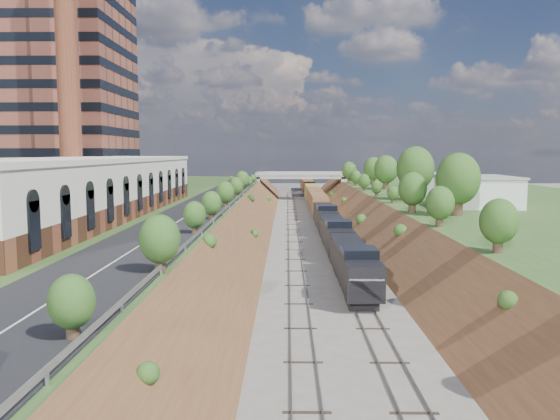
{
  "coord_description": "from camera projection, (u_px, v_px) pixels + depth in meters",
  "views": [
    {
      "loc": [
        -3.58,
        -25.8,
        12.57
      ],
      "look_at": [
        -4.39,
        36.72,
        6.0
      ],
      "focal_mm": 35.0,
      "sensor_mm": 36.0,
      "label": 1
    }
  ],
  "objects": [
    {
      "name": "tree_left_crest",
      "position": [
        190.0,
        218.0,
        46.23
      ],
      "size": [
        2.45,
        2.45,
        3.55
      ],
      "color": "#473323",
      "rests_on": "platform_left"
    },
    {
      "name": "ground",
      "position": [
        359.0,
        408.0,
        26.93
      ],
      "size": [
        400.0,
        400.0,
        0.0
      ],
      "primitive_type": "plane",
      "color": "#6B665B",
      "rests_on": "ground"
    },
    {
      "name": "road",
      "position": [
        212.0,
        201.0,
        86.26
      ],
      "size": [
        8.0,
        180.0,
        0.1
      ],
      "primitive_type": "cube",
      "color": "black",
      "rests_on": "platform_left"
    },
    {
      "name": "overpass",
      "position": [
        300.0,
        181.0,
        147.74
      ],
      "size": [
        24.5,
        8.3,
        7.4
      ],
      "color": "gray",
      "rests_on": "ground"
    },
    {
      "name": "commercial_building",
      "position": [
        80.0,
        187.0,
        64.19
      ],
      "size": [
        14.3,
        62.3,
        7.0
      ],
      "color": "brown",
      "rests_on": "platform_left"
    },
    {
      "name": "highrise_tower",
      "position": [
        57.0,
        37.0,
        95.65
      ],
      "size": [
        22.0,
        22.0,
        53.9
      ],
      "color": "brown",
      "rests_on": "platform_left"
    },
    {
      "name": "platform_left",
      "position": [
        102.0,
        216.0,
        86.76
      ],
      "size": [
        44.0,
        180.0,
        5.0
      ],
      "primitive_type": "cube",
      "color": "#325523",
      "rests_on": "ground"
    },
    {
      "name": "rail_left_track",
      "position": [
        293.0,
        232.0,
        86.62
      ],
      "size": [
        1.58,
        180.0,
        0.18
      ],
      "primitive_type": "cube",
      "color": "gray",
      "rests_on": "ground"
    },
    {
      "name": "guardrail",
      "position": [
        237.0,
        197.0,
        85.96
      ],
      "size": [
        0.1,
        171.0,
        0.7
      ],
      "color": "#99999E",
      "rests_on": "platform_left"
    },
    {
      "name": "rail_right_track",
      "position": [
        326.0,
        232.0,
        86.55
      ],
      "size": [
        1.58,
        180.0,
        0.18
      ],
      "primitive_type": "cube",
      "color": "gray",
      "rests_on": "ground"
    },
    {
      "name": "embankment_right",
      "position": [
        379.0,
        232.0,
        86.45
      ],
      "size": [
        10.0,
        180.0,
        10.0
      ],
      "primitive_type": "cube",
      "rotation": [
        0.0,
        0.79,
        0.0
      ],
      "color": "brown",
      "rests_on": "ground"
    },
    {
      "name": "embankment_left",
      "position": [
        240.0,
        232.0,
        86.74
      ],
      "size": [
        10.0,
        180.0,
        10.0
      ],
      "primitive_type": "cube",
      "rotation": [
        0.0,
        0.79,
        0.0
      ],
      "color": "brown",
      "rests_on": "ground"
    },
    {
      "name": "freight_train",
      "position": [
        315.0,
        198.0,
        120.66
      ],
      "size": [
        2.99,
        152.44,
        4.55
      ],
      "color": "black",
      "rests_on": "ground"
    },
    {
      "name": "tree_right_large",
      "position": [
        458.0,
        179.0,
        65.51
      ],
      "size": [
        5.25,
        5.25,
        7.61
      ],
      "color": "#473323",
      "rests_on": "platform_right"
    },
    {
      "name": "white_building_near",
      "position": [
        477.0,
        192.0,
        77.61
      ],
      "size": [
        9.0,
        12.0,
        4.0
      ],
      "primitive_type": "cube",
      "color": "silver",
      "rests_on": "platform_right"
    },
    {
      "name": "smokestack",
      "position": [
        68.0,
        68.0,
        80.46
      ],
      "size": [
        3.2,
        3.2,
        40.0
      ],
      "primitive_type": "cylinder",
      "color": "brown",
      "rests_on": "platform_left"
    },
    {
      "name": "white_building_far",
      "position": [
        432.0,
        185.0,
        99.51
      ],
      "size": [
        8.0,
        10.0,
        3.6
      ],
      "primitive_type": "cube",
      "color": "silver",
      "rests_on": "platform_right"
    },
    {
      "name": "platform_right",
      "position": [
        519.0,
        217.0,
        85.91
      ],
      "size": [
        44.0,
        180.0,
        5.0
      ],
      "primitive_type": "cube",
      "color": "#325523",
      "rests_on": "ground"
    }
  ]
}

